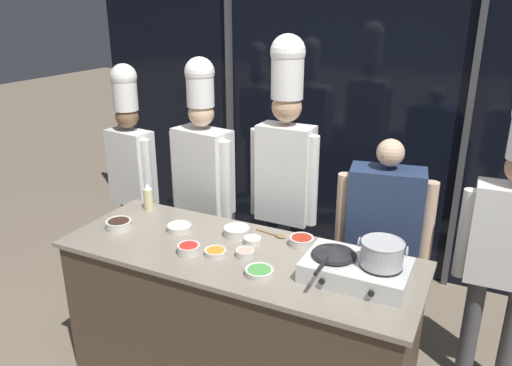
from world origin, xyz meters
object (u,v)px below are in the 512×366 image
at_px(stock_pot, 382,253).
at_px(chef_line, 285,161).
at_px(serving_spoon_slotted, 276,235).
at_px(prep_bowl_carrots, 215,252).
at_px(chef_pastry, 509,234).
at_px(prep_bowl_rice, 237,231).
at_px(chef_head, 131,162).
at_px(prep_bowl_bean_sprouts, 179,227).
at_px(prep_bowl_shrimp, 245,253).
at_px(prep_bowl_bell_pepper, 189,248).
at_px(squeeze_bottle_oil, 148,197).
at_px(person_guest, 383,229).
at_px(prep_bowl_chili_flakes, 302,241).
at_px(chef_sous, 203,169).
at_px(portable_stove, 356,270).
at_px(prep_bowl_scallions, 259,271).
at_px(frying_pan, 334,251).
at_px(prep_bowl_soy_glaze, 119,224).
at_px(prep_bowl_garlic, 253,240).

relative_size(stock_pot, chef_line, 0.12).
height_order(serving_spoon_slotted, chef_line, chef_line).
height_order(prep_bowl_carrots, chef_pastry, chef_pastry).
relative_size(prep_bowl_rice, chef_head, 0.09).
relative_size(prep_bowl_bean_sprouts, prep_bowl_carrots, 1.22).
distance_m(prep_bowl_shrimp, prep_bowl_bean_sprouts, 0.55).
bearing_deg(prep_bowl_carrots, prep_bowl_bell_pepper, -161.38).
bearing_deg(stock_pot, chef_head, 162.72).
relative_size(prep_bowl_rice, prep_bowl_carrots, 1.27).
relative_size(squeeze_bottle_oil, prep_bowl_bell_pepper, 1.45).
relative_size(prep_bowl_shrimp, person_guest, 0.07).
relative_size(prep_bowl_chili_flakes, prep_bowl_bell_pepper, 1.12).
relative_size(chef_sous, person_guest, 1.29).
distance_m(portable_stove, squeeze_bottle_oil, 1.59).
height_order(prep_bowl_bell_pepper, serving_spoon_slotted, prep_bowl_bell_pepper).
height_order(squeeze_bottle_oil, prep_bowl_rice, squeeze_bottle_oil).
distance_m(prep_bowl_rice, chef_pastry, 1.60).
relative_size(squeeze_bottle_oil, chef_head, 0.10).
bearing_deg(squeeze_bottle_oil, prep_bowl_shrimp, -18.55).
bearing_deg(person_guest, prep_bowl_bean_sprouts, 19.99).
bearing_deg(prep_bowl_shrimp, chef_head, 153.05).
bearing_deg(prep_bowl_bell_pepper, prep_bowl_scallions, -4.34).
bearing_deg(person_guest, chef_pastry, 165.11).
relative_size(frying_pan, prep_bowl_chili_flakes, 2.76).
bearing_deg(prep_bowl_carrots, frying_pan, 7.96).
relative_size(prep_bowl_soy_glaze, prep_bowl_carrots, 1.30).
distance_m(prep_bowl_chili_flakes, chef_sous, 1.11).
height_order(stock_pot, prep_bowl_scallions, stock_pot).
relative_size(prep_bowl_shrimp, chef_pastry, 0.06).
xyz_separation_m(frying_pan, person_guest, (0.11, 0.74, -0.16)).
xyz_separation_m(prep_bowl_bean_sprouts, chef_sous, (-0.21, 0.63, 0.17)).
height_order(prep_bowl_shrimp, chef_line, chef_line).
height_order(stock_pot, prep_bowl_soy_glaze, stock_pot).
bearing_deg(portable_stove, chef_head, 161.72).
xyz_separation_m(prep_bowl_garlic, serving_spoon_slotted, (0.08, 0.16, -0.02)).
height_order(prep_bowl_scallions, prep_bowl_bean_sprouts, prep_bowl_bean_sprouts).
xyz_separation_m(squeeze_bottle_oil, prep_bowl_bean_sprouts, (0.39, -0.19, -0.07)).
distance_m(prep_bowl_carrots, serving_spoon_slotted, 0.44).
xyz_separation_m(prep_bowl_shrimp, chef_sous, (-0.74, 0.75, 0.17)).
height_order(prep_bowl_scallions, chef_head, chef_head).
xyz_separation_m(stock_pot, prep_bowl_bean_sprouts, (-1.30, 0.08, -0.16)).
height_order(prep_bowl_bean_sprouts, serving_spoon_slotted, prep_bowl_bean_sprouts).
height_order(prep_bowl_soy_glaze, chef_head, chef_head).
distance_m(stock_pot, prep_bowl_carrots, 0.95).
relative_size(portable_stove, prep_bowl_carrots, 4.19).
distance_m(frying_pan, prep_bowl_bean_sprouts, 1.06).
relative_size(prep_bowl_garlic, chef_pastry, 0.06).
bearing_deg(prep_bowl_scallions, prep_bowl_carrots, 165.05).
bearing_deg(prep_bowl_carrots, prep_bowl_soy_glaze, 177.02).
relative_size(prep_bowl_rice, prep_bowl_bell_pepper, 1.22).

